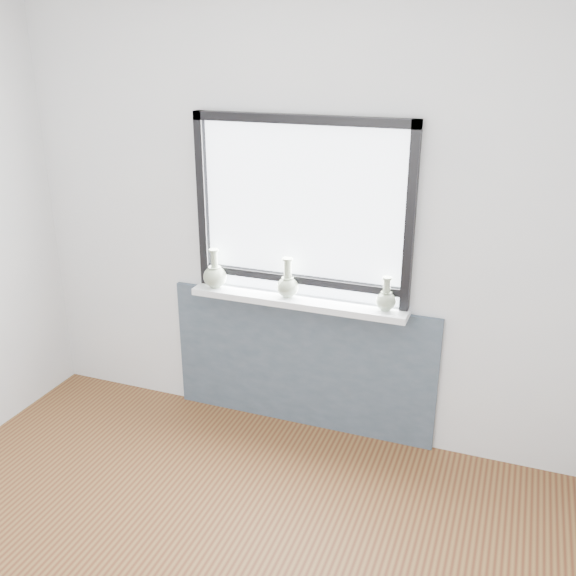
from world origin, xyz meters
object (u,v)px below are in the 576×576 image
(windowsill, at_px, (297,301))
(vase_b, at_px, (288,284))
(vase_a, at_px, (215,275))
(vase_c, at_px, (386,299))

(windowsill, relative_size, vase_b, 5.51)
(vase_a, bearing_deg, windowsill, 0.81)
(vase_a, xyz_separation_m, vase_c, (1.07, 0.01, -0.01))
(vase_c, bearing_deg, windowsill, -179.57)
(vase_a, relative_size, vase_b, 1.02)
(vase_c, bearing_deg, vase_a, -179.38)
(windowsill, distance_m, vase_c, 0.53)
(vase_a, bearing_deg, vase_b, 1.09)
(windowsill, bearing_deg, vase_a, -179.19)
(windowsill, height_order, vase_b, vase_b)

